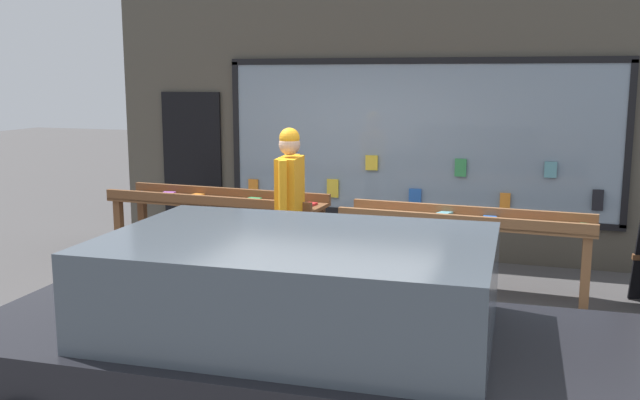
{
  "coord_description": "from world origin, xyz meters",
  "views": [
    {
      "loc": [
        2.36,
        -6.66,
        2.33
      ],
      "look_at": [
        -0.1,
        0.74,
        0.96
      ],
      "focal_mm": 40.0,
      "sensor_mm": 36.0,
      "label": 1
    }
  ],
  "objects_px": {
    "display_table_right": "(465,227)",
    "parked_car": "(298,347)",
    "small_dog": "(241,265)",
    "display_table_left": "(217,207)",
    "person_browsing": "(290,195)"
  },
  "relations": [
    {
      "from": "display_table_right",
      "to": "parked_car",
      "type": "distance_m",
      "value": 3.87
    },
    {
      "from": "small_dog",
      "to": "parked_car",
      "type": "relative_size",
      "value": 0.13
    },
    {
      "from": "display_table_left",
      "to": "parked_car",
      "type": "distance_m",
      "value": 4.56
    },
    {
      "from": "display_table_right",
      "to": "person_browsing",
      "type": "relative_size",
      "value": 1.52
    },
    {
      "from": "display_table_left",
      "to": "person_browsing",
      "type": "xyz_separation_m",
      "value": [
        1.14,
        -0.52,
        0.29
      ]
    },
    {
      "from": "person_browsing",
      "to": "small_dog",
      "type": "bearing_deg",
      "value": 106.43
    },
    {
      "from": "display_table_left",
      "to": "small_dog",
      "type": "distance_m",
      "value": 1.08
    },
    {
      "from": "parked_car",
      "to": "display_table_right",
      "type": "bearing_deg",
      "value": 79.92
    },
    {
      "from": "display_table_left",
      "to": "small_dog",
      "type": "relative_size",
      "value": 5.16
    },
    {
      "from": "person_browsing",
      "to": "display_table_right",
      "type": "bearing_deg",
      "value": -80.85
    },
    {
      "from": "person_browsing",
      "to": "small_dog",
      "type": "distance_m",
      "value": 0.94
    },
    {
      "from": "parked_car",
      "to": "display_table_left",
      "type": "bearing_deg",
      "value": 119.95
    },
    {
      "from": "person_browsing",
      "to": "parked_car",
      "type": "relative_size",
      "value": 0.44
    },
    {
      "from": "display_table_right",
      "to": "small_dog",
      "type": "distance_m",
      "value": 2.47
    },
    {
      "from": "person_browsing",
      "to": "small_dog",
      "type": "height_order",
      "value": "person_browsing"
    }
  ]
}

